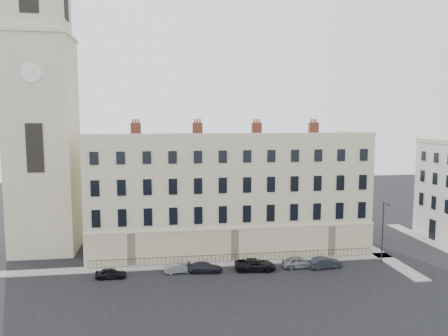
# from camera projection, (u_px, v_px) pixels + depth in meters

# --- Properties ---
(ground) EXTENTS (160.00, 160.00, 0.00)m
(ground) POSITION_uv_depth(u_px,v_px,m) (296.00, 275.00, 49.11)
(ground) COLOR black
(ground) RESTS_ON ground
(terrace) EXTENTS (36.22, 12.22, 17.00)m
(terrace) POSITION_uv_depth(u_px,v_px,m) (228.00, 193.00, 59.14)
(terrace) COLOR #C0B58F
(terrace) RESTS_ON ground
(church_tower) EXTENTS (8.00, 8.13, 44.00)m
(church_tower) POSITION_uv_depth(u_px,v_px,m) (42.00, 110.00, 56.36)
(church_tower) COLOR #C0B58F
(church_tower) RESTS_ON ground
(pavement_terrace) EXTENTS (48.00, 2.00, 0.12)m
(pavement_terrace) POSITION_uv_depth(u_px,v_px,m) (203.00, 264.00, 52.55)
(pavement_terrace) COLOR gray
(pavement_terrace) RESTS_ON ground
(pavement_east_return) EXTENTS (2.00, 24.00, 0.12)m
(pavement_east_return) POSITION_uv_depth(u_px,v_px,m) (371.00, 249.00, 58.86)
(pavement_east_return) COLOR gray
(pavement_east_return) RESTS_ON ground
(pavement_adjacent) EXTENTS (2.00, 20.00, 0.12)m
(pavement_adjacent) POSITION_uv_depth(u_px,v_px,m) (430.00, 242.00, 62.29)
(pavement_adjacent) COLOR gray
(pavement_adjacent) RESTS_ON ground
(railings) EXTENTS (35.00, 0.04, 0.96)m
(railings) POSITION_uv_depth(u_px,v_px,m) (236.00, 258.00, 53.47)
(railings) COLOR black
(railings) RESTS_ON ground
(car_a) EXTENTS (3.36, 1.37, 1.14)m
(car_a) POSITION_uv_depth(u_px,v_px,m) (111.00, 273.00, 48.08)
(car_a) COLOR black
(car_a) RESTS_ON ground
(car_b) EXTENTS (3.43, 1.53, 1.09)m
(car_b) POSITION_uv_depth(u_px,v_px,m) (179.00, 268.00, 49.83)
(car_b) COLOR slate
(car_b) RESTS_ON ground
(car_c) EXTENTS (4.16, 2.08, 1.16)m
(car_c) POSITION_uv_depth(u_px,v_px,m) (205.00, 267.00, 50.00)
(car_c) COLOR black
(car_c) RESTS_ON ground
(car_d) EXTENTS (5.04, 2.78, 1.34)m
(car_d) POSITION_uv_depth(u_px,v_px,m) (255.00, 265.00, 50.65)
(car_d) COLOR black
(car_d) RESTS_ON ground
(car_e) EXTENTS (3.96, 1.69, 1.33)m
(car_e) POSITION_uv_depth(u_px,v_px,m) (298.00, 262.00, 51.49)
(car_e) COLOR slate
(car_e) RESTS_ON ground
(car_f) EXTENTS (4.04, 1.81, 1.29)m
(car_f) POSITION_uv_depth(u_px,v_px,m) (325.00, 263.00, 51.44)
(car_f) COLOR #1F2329
(car_f) RESTS_ON ground
(streetlamp) EXTENTS (0.26, 1.64, 7.55)m
(streetlamp) POSITION_uv_depth(u_px,v_px,m) (383.00, 229.00, 53.05)
(streetlamp) COLOR #28282C
(streetlamp) RESTS_ON ground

